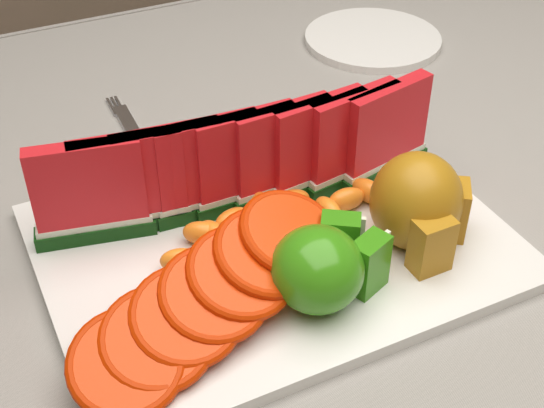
{
  "coord_description": "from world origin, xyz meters",
  "views": [
    {
      "loc": [
        -0.28,
        -0.49,
        1.21
      ],
      "look_at": [
        -0.06,
        -0.04,
        0.81
      ],
      "focal_mm": 50.0,
      "sensor_mm": 36.0,
      "label": 1
    }
  ],
  "objects_px": {
    "apple_cluster": "(324,266)",
    "side_plate": "(373,39)",
    "fork": "(138,141)",
    "platter": "(274,244)",
    "pear_cluster": "(419,204)"
  },
  "relations": [
    {
      "from": "platter",
      "to": "side_plate",
      "type": "relative_size",
      "value": 2.1
    },
    {
      "from": "pear_cluster",
      "to": "platter",
      "type": "bearing_deg",
      "value": 154.21
    },
    {
      "from": "platter",
      "to": "side_plate",
      "type": "xyz_separation_m",
      "value": [
        0.3,
        0.31,
        -0.0
      ]
    },
    {
      "from": "fork",
      "to": "platter",
      "type": "bearing_deg",
      "value": -75.83
    },
    {
      "from": "platter",
      "to": "side_plate",
      "type": "distance_m",
      "value": 0.43
    },
    {
      "from": "apple_cluster",
      "to": "side_plate",
      "type": "xyz_separation_m",
      "value": [
        0.3,
        0.4,
        -0.04
      ]
    },
    {
      "from": "apple_cluster",
      "to": "side_plate",
      "type": "relative_size",
      "value": 0.55
    },
    {
      "from": "platter",
      "to": "pear_cluster",
      "type": "distance_m",
      "value": 0.13
    },
    {
      "from": "fork",
      "to": "side_plate",
      "type": "bearing_deg",
      "value": 14.86
    },
    {
      "from": "apple_cluster",
      "to": "fork",
      "type": "distance_m",
      "value": 0.31
    },
    {
      "from": "apple_cluster",
      "to": "pear_cluster",
      "type": "relative_size",
      "value": 1.0
    },
    {
      "from": "platter",
      "to": "pear_cluster",
      "type": "height_order",
      "value": "pear_cluster"
    },
    {
      "from": "pear_cluster",
      "to": "apple_cluster",
      "type": "bearing_deg",
      "value": -165.98
    },
    {
      "from": "apple_cluster",
      "to": "side_plate",
      "type": "distance_m",
      "value": 0.5
    },
    {
      "from": "pear_cluster",
      "to": "side_plate",
      "type": "distance_m",
      "value": 0.42
    }
  ]
}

